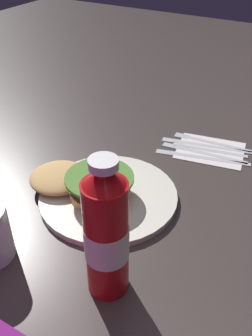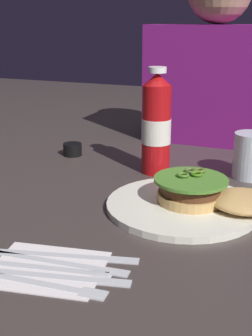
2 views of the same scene
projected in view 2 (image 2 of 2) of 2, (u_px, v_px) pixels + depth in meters
The scene contains 13 objects.
ground_plane at pixel (129, 208), 0.84m from camera, with size 3.00×3.00×0.00m, color #3B3330.
dinner_plate at pixel (182, 206), 0.83m from camera, with size 0.28×0.28×0.01m, color silver.
burger_sandwich at pixel (210, 194), 0.82m from camera, with size 0.23×0.14×0.05m.
ketchup_bottle at pixel (156, 125), 1.00m from camera, with size 0.07×0.07×0.24m.
water_glass at pixel (251, 156), 0.99m from camera, with size 0.08×0.08×0.10m, color silver.
condiment_cup at pixel (73, 149), 1.16m from camera, with size 0.05×0.05×0.03m, color black.
napkin at pixel (47, 268), 0.63m from camera, with size 0.16×0.13×0.00m, color white.
fork_utensil at pixel (49, 283), 0.59m from camera, with size 0.20×0.03×0.00m.
steak_knife at pixel (61, 275), 0.61m from camera, with size 0.22×0.06×0.00m.
spoon_utensil at pixel (66, 268), 0.63m from camera, with size 0.18×0.05×0.00m.
butter_knife at pixel (69, 262), 0.64m from camera, with size 0.21×0.03×0.00m.
table_knife at pixel (74, 254), 0.66m from camera, with size 0.22×0.07×0.00m.
diner_person at pixel (215, 65), 1.23m from camera, with size 0.38×0.17×0.49m.
Camera 2 is at (0.29, -0.72, 0.34)m, focal length 47.97 mm.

